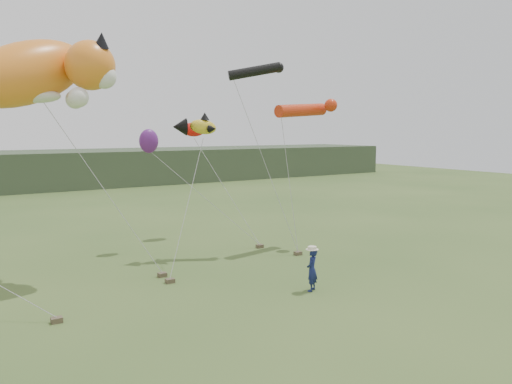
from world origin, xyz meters
The scene contains 8 objects.
ground centered at (0.00, 0.00, 0.00)m, with size 120.00×120.00×0.00m, color #385123.
headland centered at (-3.11, 44.69, 1.92)m, with size 90.00×13.00×4.00m.
festival_attendant centered at (0.99, -0.01, 0.86)m, with size 0.63×0.41×1.71m, color #151D4E.
sandbag_anchors centered at (-1.54, 4.60, 0.09)m, with size 12.63×5.56×0.18m.
cat_kite centered at (-7.43, 7.30, 8.71)m, with size 7.29×4.36×4.14m.
fish_kite centered at (-0.41, 7.56, 6.55)m, with size 2.33×1.53×1.17m.
tube_kites centered at (4.86, 6.56, 8.07)m, with size 5.93×2.26×2.86m.
misc_kites centered at (0.08, 11.22, 6.12)m, with size 4.83×2.83×1.66m.
Camera 1 is at (-11.25, -15.02, 6.36)m, focal length 35.00 mm.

